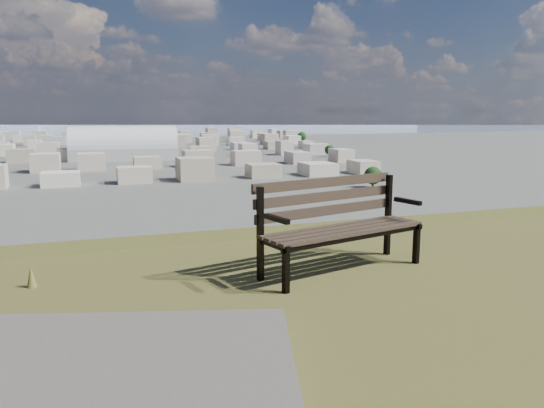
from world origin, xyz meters
name	(u,v)px	position (x,y,z in m)	size (l,w,h in m)	color
park_bench	(338,219)	(-1.25, 2.63, 25.48)	(1.69, 0.90, 0.84)	#3F3424
arena	(124,149)	(15.48, 301.80, 5.65)	(58.12, 27.42, 23.96)	#B8B9B4
city_blocks	(93,144)	(0.00, 394.44, 3.50)	(395.00, 361.00, 7.00)	beige
city_trees	(44,150)	(-26.39, 319.00, 4.83)	(406.52, 387.20, 9.98)	#37231B
bay_water	(89,128)	(0.00, 900.00, 0.00)	(2400.00, 700.00, 0.12)	#919FB9
far_hills	(61,111)	(-60.92, 1402.93, 25.47)	(2050.00, 340.00, 60.00)	#A5B9CD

